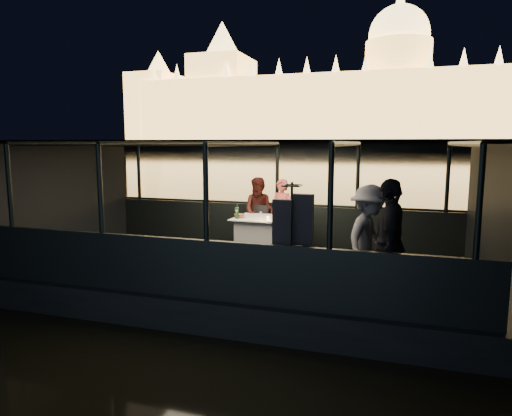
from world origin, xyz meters
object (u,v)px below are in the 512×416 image
(chair_port_left, at_px, (257,228))
(person_woman_coral, at_px, (282,214))
(wine_bottle, at_px, (237,212))
(coat_stand, at_px, (291,242))
(passenger_dark, at_px, (389,248))
(dining_table_central, at_px, (269,236))
(passenger_stripe, at_px, (369,239))
(chair_port_right, at_px, (283,229))
(person_man_maroon, at_px, (260,213))

(chair_port_left, bearing_deg, person_woman_coral, 49.99)
(person_woman_coral, xyz_separation_m, wine_bottle, (-0.69, -1.02, 0.17))
(coat_stand, bearing_deg, passenger_dark, 11.55)
(dining_table_central, height_order, passenger_stripe, passenger_stripe)
(chair_port_left, xyz_separation_m, wine_bottle, (-0.20, -0.75, 0.47))
(person_woman_coral, height_order, wine_bottle, person_woman_coral)
(dining_table_central, relative_size, coat_stand, 0.82)
(coat_stand, height_order, person_woman_coral, coat_stand)
(chair_port_right, height_order, wine_bottle, wine_bottle)
(chair_port_right, height_order, person_man_maroon, person_man_maroon)
(person_woman_coral, bearing_deg, passenger_dark, -38.02)
(chair_port_left, distance_m, passenger_stripe, 3.50)
(chair_port_right, bearing_deg, passenger_dark, -72.78)
(person_woman_coral, xyz_separation_m, passenger_dark, (2.38, -3.19, 0.10))
(chair_port_right, xyz_separation_m, passenger_dark, (2.27, -2.92, 0.40))
(chair_port_right, xyz_separation_m, person_man_maroon, (-0.62, 0.27, 0.30))
(person_woman_coral, bearing_deg, passenger_stripe, -36.72)
(coat_stand, relative_size, wine_bottle, 6.01)
(chair_port_right, relative_size, passenger_stripe, 0.48)
(person_woman_coral, height_order, person_man_maroon, person_man_maroon)
(chair_port_left, relative_size, passenger_dark, 0.50)
(dining_table_central, relative_size, person_woman_coral, 0.95)
(chair_port_right, xyz_separation_m, passenger_stripe, (1.95, -2.37, 0.40))
(chair_port_left, bearing_deg, chair_port_right, 20.84)
(chair_port_right, bearing_deg, passenger_stripe, -71.13)
(person_man_maroon, bearing_deg, passenger_stripe, -49.17)
(coat_stand, xyz_separation_m, person_woman_coral, (-1.03, 3.46, -0.15))
(chair_port_right, relative_size, person_man_maroon, 0.53)
(person_woman_coral, bearing_deg, dining_table_central, -81.54)
(wine_bottle, bearing_deg, passenger_stripe, -30.52)
(chair_port_left, relative_size, person_woman_coral, 0.61)
(coat_stand, height_order, passenger_stripe, coat_stand)
(person_man_maroon, xyz_separation_m, wine_bottle, (-0.17, -1.02, 0.17))
(chair_port_right, height_order, passenger_stripe, passenger_stripe)
(person_woman_coral, height_order, passenger_stripe, passenger_stripe)
(dining_table_central, bearing_deg, passenger_dark, -45.05)
(chair_port_left, height_order, passenger_dark, passenger_dark)
(coat_stand, distance_m, person_man_maroon, 3.79)
(chair_port_left, relative_size, person_man_maroon, 0.60)
(chair_port_left, xyz_separation_m, passenger_stripe, (2.55, -2.37, 0.40))
(coat_stand, distance_m, wine_bottle, 2.99)
(coat_stand, xyz_separation_m, passenger_dark, (1.35, 0.28, -0.05))
(chair_port_right, distance_m, wine_bottle, 1.19)
(chair_port_left, height_order, passenger_stripe, passenger_stripe)
(chair_port_right, relative_size, wine_bottle, 2.79)
(chair_port_right, bearing_deg, wine_bottle, -157.37)
(chair_port_right, xyz_separation_m, coat_stand, (0.92, -3.19, 0.45))
(dining_table_central, xyz_separation_m, passenger_dark, (2.46, -2.47, 0.47))
(passenger_dark, distance_m, wine_bottle, 3.75)
(person_woman_coral, bearing_deg, person_man_maroon, -164.73)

